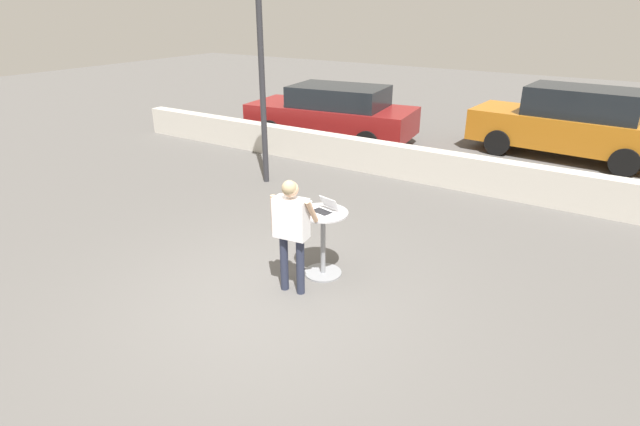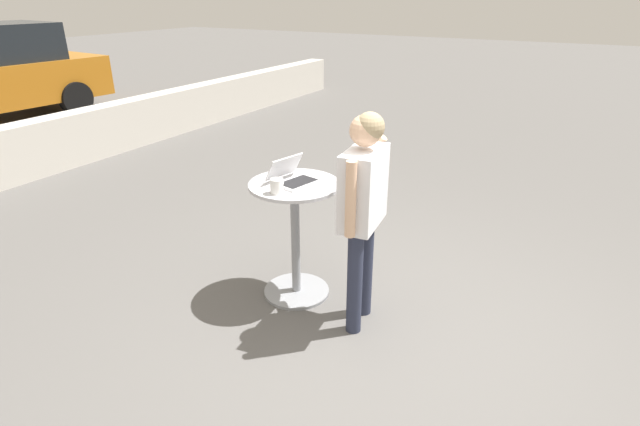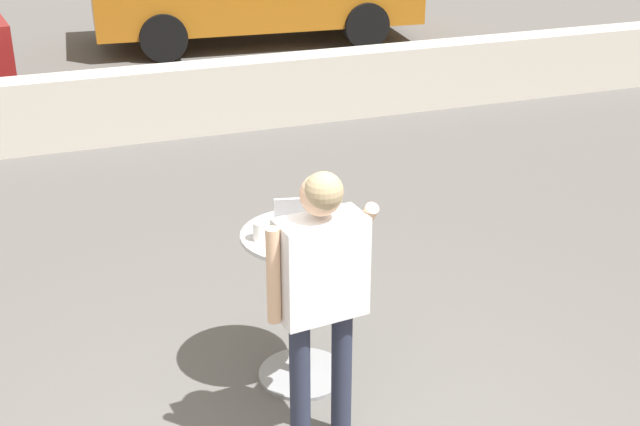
# 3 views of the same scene
# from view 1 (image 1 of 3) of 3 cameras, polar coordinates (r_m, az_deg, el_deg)

# --- Properties ---
(ground_plane) EXTENTS (50.00, 50.00, 0.00)m
(ground_plane) POSITION_cam_1_polar(r_m,az_deg,el_deg) (6.75, -5.54, -9.59)
(ground_plane) COLOR #5B5956
(pavement_kerb) EXTENTS (17.03, 0.35, 0.73)m
(pavement_kerb) POSITION_cam_1_polar(r_m,az_deg,el_deg) (11.03, 12.13, 5.30)
(pavement_kerb) COLOR beige
(pavement_kerb) RESTS_ON ground_plane
(cafe_table) EXTENTS (0.69, 0.69, 0.96)m
(cafe_table) POSITION_cam_1_polar(r_m,az_deg,el_deg) (6.99, 0.35, -2.80)
(cafe_table) COLOR gray
(cafe_table) RESTS_ON ground_plane
(laptop) EXTENTS (0.37, 0.36, 0.19)m
(laptop) POSITION_cam_1_polar(r_m,az_deg,el_deg) (6.83, 0.52, 0.47)
(laptop) COLOR silver
(laptop) RESTS_ON cafe_table
(coffee_mug) EXTENTS (0.13, 0.09, 0.11)m
(coffee_mug) POSITION_cam_1_polar(r_m,az_deg,el_deg) (6.93, -1.26, 0.92)
(coffee_mug) COLOR white
(coffee_mug) RESTS_ON cafe_table
(standing_person) EXTENTS (0.59, 0.40, 1.59)m
(standing_person) POSITION_cam_1_polar(r_m,az_deg,el_deg) (6.40, -3.32, -1.13)
(standing_person) COLOR #282D42
(standing_person) RESTS_ON ground_plane
(parked_car_near_street) EXTENTS (4.73, 2.38, 1.54)m
(parked_car_near_street) POSITION_cam_1_polar(r_m,az_deg,el_deg) (13.99, 1.48, 11.33)
(parked_car_near_street) COLOR maroon
(parked_car_near_street) RESTS_ON ground_plane
(parked_car_further_down) EXTENTS (4.70, 2.09, 1.74)m
(parked_car_further_down) POSITION_cam_1_polar(r_m,az_deg,el_deg) (13.91, 26.86, 9.14)
(parked_car_further_down) COLOR #B76B19
(parked_car_further_down) RESTS_ON ground_plane
(street_lamp) EXTENTS (0.32, 0.32, 4.56)m
(street_lamp) POSITION_cam_1_polar(r_m,az_deg,el_deg) (10.41, -6.84, 18.97)
(street_lamp) COLOR #2D2D33
(street_lamp) RESTS_ON ground_plane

